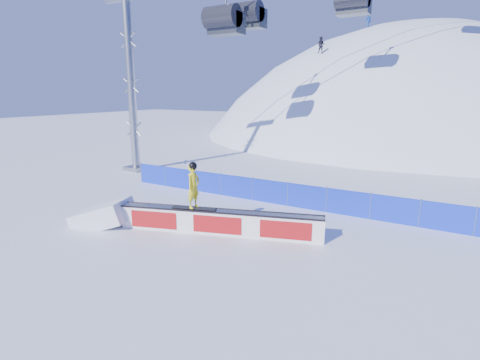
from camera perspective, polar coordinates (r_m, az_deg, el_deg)
The scene contains 7 objects.
ground at distance 14.74m, azimuth 3.76°, elevation -9.00°, with size 160.00×160.00×0.00m, color white.
snow_hill at distance 59.43m, azimuth 22.46°, elevation -11.15°, with size 64.00×64.00×64.00m.
safety_fence at distance 18.47m, azimuth 10.11°, elevation -2.57°, with size 22.05×0.05×1.30m.
rail_box at distance 15.12m, azimuth -3.24°, elevation -6.41°, with size 8.09×3.09×1.00m.
snow_ramp at distance 17.38m, azimuth -20.02°, elevation -6.28°, with size 2.36×1.57×0.88m, color white, non-canonical shape.
snowboarder at distance 15.01m, azimuth -7.11°, elevation -0.88°, with size 1.84×0.87×1.91m.
distant_skiers at distance 45.00m, azimuth 24.65°, elevation 20.21°, with size 20.36×9.85×5.72m.
Camera 1 is at (6.08, -12.21, 5.59)m, focal length 28.00 mm.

